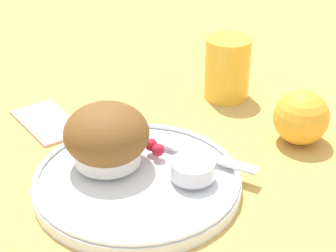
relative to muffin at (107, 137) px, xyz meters
name	(u,v)px	position (x,y,z in m)	size (l,w,h in m)	color
ground_plane	(143,192)	(0.05, 0.01, -0.05)	(3.00, 3.00, 0.00)	tan
plate	(140,179)	(0.04, 0.02, -0.04)	(0.25, 0.25, 0.02)	white
muffin	(107,137)	(0.00, 0.00, 0.00)	(0.10, 0.10, 0.07)	silver
cream_ramekin	(193,168)	(0.09, 0.06, -0.02)	(0.05, 0.05, 0.02)	silver
berry_pair	(155,147)	(0.02, 0.06, -0.03)	(0.03, 0.02, 0.02)	#B7192D
butter_knife	(185,150)	(0.04, 0.09, -0.03)	(0.18, 0.09, 0.00)	silver
orange_fruit	(301,117)	(0.08, 0.25, -0.02)	(0.07, 0.07, 0.07)	#F4A82D
juice_glass	(227,68)	(-0.08, 0.26, -0.01)	(0.07, 0.07, 0.10)	gold
folded_napkin	(48,121)	(-0.16, 0.00, -0.05)	(0.12, 0.07, 0.01)	#D19E93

